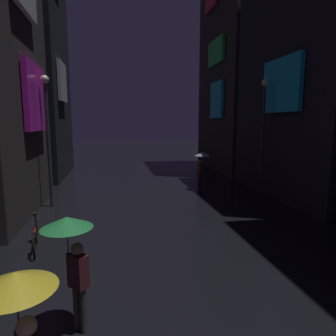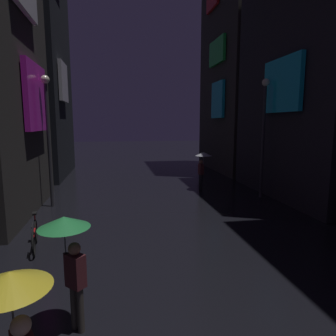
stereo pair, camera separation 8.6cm
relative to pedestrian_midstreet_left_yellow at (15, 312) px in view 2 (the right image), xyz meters
The scene contains 9 objects.
building_left_far 20.83m from the pedestrian_midstreet_left_yellow, 102.40° to the left, with size 4.25×7.53×18.40m.
building_right_mid 16.26m from the pedestrian_midstreet_left_yellow, 44.06° to the left, with size 4.25×8.52×15.70m.
building_right_far 23.97m from the pedestrian_midstreet_left_yellow, 60.65° to the left, with size 4.25×8.04×22.12m.
pedestrian_midstreet_left_yellow is the anchor object (origin of this frame).
pedestrian_foreground_right_green 1.96m from the pedestrian_midstreet_left_yellow, 81.62° to the left, with size 0.90×0.90×2.12m.
pedestrian_foreground_left_clear 13.88m from the pedestrian_midstreet_left_yellow, 64.72° to the left, with size 0.90×0.90×2.12m.
bicycle_parked_at_storefront 6.07m from the pedestrian_midstreet_left_yellow, 102.45° to the left, with size 0.39×1.80×0.96m.
streetlamp_right_far 13.44m from the pedestrian_midstreet_left_yellow, 51.26° to the left, with size 0.36×0.36×5.81m.
streetlamp_left_far 10.78m from the pedestrian_midstreet_left_yellow, 99.09° to the left, with size 0.36×0.36×5.71m.
Camera 2 is at (-2.19, -0.48, 3.74)m, focal length 32.00 mm.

